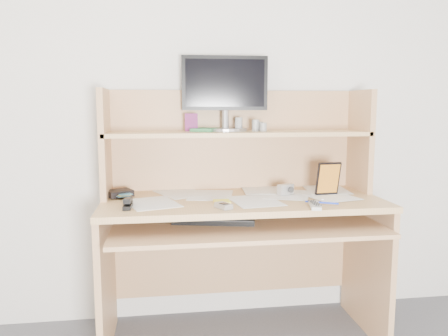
{
  "coord_description": "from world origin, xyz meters",
  "views": [
    {
      "loc": [
        -0.4,
        -0.65,
        1.21
      ],
      "look_at": [
        -0.1,
        1.43,
        0.91
      ],
      "focal_mm": 35.0,
      "sensor_mm": 36.0,
      "label": 1
    }
  ],
  "objects": [
    {
      "name": "back_wall",
      "position": [
        0.0,
        1.8,
        1.25
      ],
      "size": [
        3.6,
        0.04,
        2.5
      ],
      "primitive_type": "cube",
      "color": "silver",
      "rests_on": "floor"
    },
    {
      "name": "desk",
      "position": [
        0.0,
        1.56,
        0.69
      ],
      "size": [
        1.4,
        0.7,
        1.3
      ],
      "color": "tan",
      "rests_on": "floor"
    },
    {
      "name": "paper_clutter",
      "position": [
        0.0,
        1.48,
        0.75
      ],
      "size": [
        1.32,
        0.54,
        0.01
      ],
      "primitive_type": "cube",
      "color": "white",
      "rests_on": "desk"
    },
    {
      "name": "keyboard",
      "position": [
        -0.15,
        1.41,
        0.66
      ],
      "size": [
        0.42,
        0.22,
        0.03
      ],
      "rotation": [
        0.0,
        0.0,
        -0.22
      ],
      "color": "black",
      "rests_on": "desk"
    },
    {
      "name": "tv_remote",
      "position": [
        0.29,
        1.22,
        0.76
      ],
      "size": [
        0.08,
        0.16,
        0.02
      ],
      "primitive_type": "cube",
      "rotation": [
        0.0,
        0.0,
        -0.24
      ],
      "color": "#A8A7A3",
      "rests_on": "paper_clutter"
    },
    {
      "name": "flip_phone",
      "position": [
        -0.13,
        1.27,
        0.77
      ],
      "size": [
        0.08,
        0.1,
        0.02
      ],
      "primitive_type": "cube",
      "rotation": [
        0.0,
        0.0,
        0.46
      ],
      "color": "#A9A9AB",
      "rests_on": "paper_clutter"
    },
    {
      "name": "stapler",
      "position": [
        -0.56,
        1.35,
        0.78
      ],
      "size": [
        0.04,
        0.13,
        0.04
      ],
      "primitive_type": "cube",
      "rotation": [
        0.0,
        0.0,
        -0.03
      ],
      "color": "black",
      "rests_on": "paper_clutter"
    },
    {
      "name": "wallet",
      "position": [
        -0.62,
        1.6,
        0.77
      ],
      "size": [
        0.16,
        0.15,
        0.03
      ],
      "primitive_type": "cube",
      "rotation": [
        0.0,
        0.0,
        0.47
      ],
      "color": "black",
      "rests_on": "paper_clutter"
    },
    {
      "name": "sticky_note_pad",
      "position": [
        -0.12,
        1.4,
        0.76
      ],
      "size": [
        0.08,
        0.08,
        0.01
      ],
      "primitive_type": "cube",
      "rotation": [
        0.0,
        0.0,
        0.01
      ],
      "color": "yellow",
      "rests_on": "desk"
    },
    {
      "name": "digital_camera",
      "position": [
        0.24,
        1.52,
        0.78
      ],
      "size": [
        0.09,
        0.07,
        0.05
      ],
      "primitive_type": "cube",
      "rotation": [
        0.0,
        0.0,
        0.47
      ],
      "color": "#B8B8BB",
      "rests_on": "paper_clutter"
    },
    {
      "name": "game_case",
      "position": [
        0.45,
        1.47,
        0.84
      ],
      "size": [
        0.12,
        0.02,
        0.17
      ],
      "primitive_type": "cube",
      "rotation": [
        0.0,
        0.0,
        0.09
      ],
      "color": "black",
      "rests_on": "paper_clutter"
    },
    {
      "name": "blue_pen",
      "position": [
        0.35,
        1.28,
        0.76
      ],
      "size": [
        0.14,
        0.08,
        0.01
      ],
      "primitive_type": "cylinder",
      "rotation": [
        1.57,
        0.0,
        1.09
      ],
      "color": "#1934C0",
      "rests_on": "paper_clutter"
    },
    {
      "name": "card_box",
      "position": [
        -0.24,
        1.67,
        1.13
      ],
      "size": [
        0.07,
        0.02,
        0.09
      ],
      "primitive_type": "cube",
      "rotation": [
        0.0,
        0.0,
        -0.01
      ],
      "color": "maroon",
      "rests_on": "desk"
    },
    {
      "name": "shelf_book",
      "position": [
        -0.17,
        1.67,
        1.09
      ],
      "size": [
        0.17,
        0.2,
        0.02
      ],
      "primitive_type": "cube",
      "rotation": [
        0.0,
        0.0,
        -0.42
      ],
      "color": "#327F4D",
      "rests_on": "desk"
    },
    {
      "name": "chip_stack_a",
      "position": [
        0.12,
        1.64,
        1.11
      ],
      "size": [
        0.04,
        0.04,
        0.05
      ],
      "primitive_type": "cylinder",
      "rotation": [
        0.0,
        0.0,
        0.16
      ],
      "color": "black",
      "rests_on": "desk"
    },
    {
      "name": "chip_stack_b",
      "position": [
        0.1,
        1.62,
        1.11
      ],
      "size": [
        0.04,
        0.04,
        0.06
      ],
      "primitive_type": "cylinder",
      "rotation": [
        0.0,
        0.0,
        -0.09
      ],
      "color": "silver",
      "rests_on": "desk"
    },
    {
      "name": "chip_stack_c",
      "position": [
        0.13,
        1.6,
        1.1
      ],
      "size": [
        0.04,
        0.04,
        0.05
      ],
      "primitive_type": "cylinder",
      "rotation": [
        0.0,
        0.0,
        0.16
      ],
      "color": "black",
      "rests_on": "desk"
    },
    {
      "name": "chip_stack_d",
      "position": [
        0.01,
        1.68,
        1.12
      ],
      "size": [
        0.05,
        0.05,
        0.07
      ],
      "primitive_type": "cylinder",
      "rotation": [
        0.0,
        0.0,
        -0.22
      ],
      "color": "silver",
      "rests_on": "desk"
    },
    {
      "name": "monitor",
      "position": [
        -0.06,
        1.7,
        1.29
      ],
      "size": [
        0.46,
        0.23,
        0.4
      ],
      "rotation": [
        0.0,
        0.0,
        -0.04
      ],
      "color": "#9E9DA2",
      "rests_on": "desk"
    }
  ]
}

